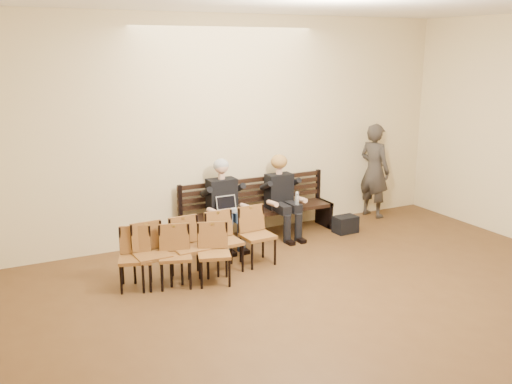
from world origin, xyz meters
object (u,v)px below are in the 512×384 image
bag (345,224)px  passerby (375,164)px  seated_man (224,204)px  chair_row_back (175,257)px  bench (259,223)px  seated_woman (282,199)px  chair_row_front (207,245)px  water_bottle (297,206)px  laptop (230,213)px

bag → passerby: bearing=29.8°
seated_man → chair_row_back: seated_man is taller
bench → seated_woman: (0.36, -0.12, 0.39)m
seated_woman → chair_row_front: bearing=-149.9°
passerby → chair_row_front: 3.96m
seated_man → chair_row_back: bearing=-136.1°
water_bottle → chair_row_front: (-1.81, -0.69, -0.15)m
seated_man → water_bottle: (1.12, -0.30, -0.11)m
bag → chair_row_front: (-2.72, -0.63, 0.27)m
bench → bag: (1.37, -0.48, -0.08)m
water_bottle → bag: bearing=-3.7°
chair_row_front → laptop: bearing=45.6°
seated_man → water_bottle: 1.16m
bench → seated_woman: size_ratio=2.11×
laptop → chair_row_front: 1.04m
laptop → passerby: bearing=2.7°
seated_woman → chair_row_back: (-2.22, -1.16, -0.22)m
seated_woman → bag: seated_woman is taller
bench → chair_row_back: size_ratio=1.84×
seated_man → bench: bearing=10.3°
seated_woman → laptop: seated_woman is taller
seated_man → water_bottle: bearing=-15.0°
seated_man → chair_row_front: 1.23m
passerby → seated_man: bearing=79.4°
laptop → chair_row_back: bearing=-147.2°
seated_man → laptop: bearing=-92.3°
bench → seated_woman: bearing=-18.5°
bag → seated_man: bearing=170.0°
seated_man → chair_row_back: (-1.21, -1.16, -0.27)m
seated_woman → seated_man: bearing=180.0°
seated_woman → laptop: (-1.02, -0.22, -0.05)m
water_bottle → chair_row_back: chair_row_back is taller
passerby → chair_row_back: (-4.25, -1.38, -0.58)m
seated_man → bag: size_ratio=3.49×
laptop → water_bottle: (1.13, -0.08, -0.01)m
chair_row_front → bag: bearing=10.1°
bag → chair_row_back: chair_row_back is taller
bag → water_bottle: bearing=176.3°
laptop → chair_row_back: chair_row_back is taller
bench → laptop: bearing=-153.2°
bench → bag: bearing=-19.2°
bench → seated_man: seated_man is taller
laptop → bag: laptop is taller
bench → passerby: (2.38, 0.10, 0.75)m
water_bottle → bag: (0.91, -0.06, -0.42)m
chair_row_front → chair_row_back: (-0.52, -0.17, -0.02)m
bench → chair_row_back: bearing=-145.5°
chair_row_back → water_bottle: bearing=37.6°
seated_woman → water_bottle: 0.32m
bench → laptop: 0.82m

